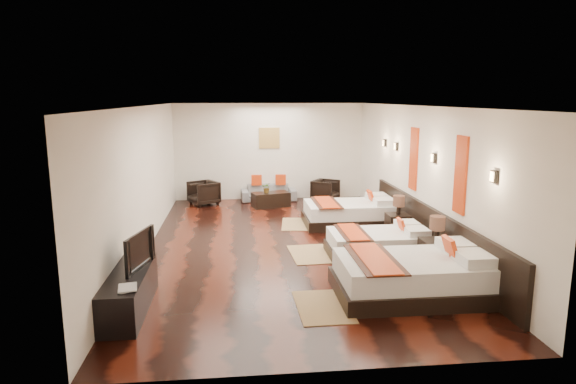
{
  "coord_description": "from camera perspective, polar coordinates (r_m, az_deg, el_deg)",
  "views": [
    {
      "loc": [
        -0.97,
        -9.64,
        2.97
      ],
      "look_at": [
        0.05,
        0.01,
        1.1
      ],
      "focal_mm": 30.78,
      "sensor_mm": 36.0,
      "label": 1
    }
  ],
  "objects": [
    {
      "name": "left_wall",
      "position": [
        9.92,
        -16.3,
        1.37
      ],
      "size": [
        0.01,
        9.5,
        2.8
      ],
      "primitive_type": "cube",
      "color": "silver",
      "rests_on": "floor"
    },
    {
      "name": "bed_near",
      "position": [
        7.82,
        14.49,
        -9.34
      ],
      "size": [
        2.35,
        1.48,
        0.9
      ],
      "color": "black",
      "rests_on": "floor"
    },
    {
      "name": "tv",
      "position": [
        7.44,
        -17.36,
        -6.42
      ],
      "size": [
        0.33,
        0.93,
        0.53
      ],
      "primitive_type": "imported",
      "rotation": [
        0.0,
        0.0,
        1.34
      ],
      "color": "black",
      "rests_on": "tv_console"
    },
    {
      "name": "sconce_near",
      "position": [
        7.66,
        22.68,
        1.67
      ],
      "size": [
        0.07,
        0.12,
        0.18
      ],
      "color": "black",
      "rests_on": "right_wall"
    },
    {
      "name": "sconce_lounge",
      "position": [
        12.54,
        11.08,
        5.58
      ],
      "size": [
        0.07,
        0.12,
        0.18
      ],
      "color": "black",
      "rests_on": "right_wall"
    },
    {
      "name": "jute_mat_near",
      "position": [
        7.3,
        4.06,
        -13.05
      ],
      "size": [
        0.77,
        1.21,
        0.01
      ],
      "primitive_type": "cube",
      "rotation": [
        0.0,
        0.0,
        0.02
      ],
      "color": "#9D7D4F",
      "rests_on": "floor"
    },
    {
      "name": "headboard_panel",
      "position": [
        9.9,
        16.05,
        -4.28
      ],
      "size": [
        0.08,
        6.6,
        0.9
      ],
      "primitive_type": "cube",
      "color": "black",
      "rests_on": "floor"
    },
    {
      "name": "coffee_table",
      "position": [
        13.57,
        -2.01,
        -0.88
      ],
      "size": [
        1.1,
        0.75,
        0.4
      ],
      "primitive_type": "cube",
      "rotation": [
        0.0,
        0.0,
        0.27
      ],
      "color": "black",
      "rests_on": "floor"
    },
    {
      "name": "bed_mid",
      "position": [
        9.54,
        10.48,
        -5.86
      ],
      "size": [
        1.89,
        1.19,
        0.72
      ],
      "color": "black",
      "rests_on": "floor"
    },
    {
      "name": "nightstand_a",
      "position": [
        8.99,
        16.69,
        -6.58
      ],
      "size": [
        0.49,
        0.49,
        0.97
      ],
      "color": "black",
      "rests_on": "floor"
    },
    {
      "name": "figurine",
      "position": [
        7.96,
        -16.97,
        -6.12
      ],
      "size": [
        0.34,
        0.34,
        0.3
      ],
      "primitive_type": "imported",
      "rotation": [
        0.0,
        0.0,
        -0.2
      ],
      "color": "brown",
      "rests_on": "tv_console"
    },
    {
      "name": "jute_mat_far",
      "position": [
        11.73,
        1.15,
        -3.72
      ],
      "size": [
        0.89,
        1.28,
        0.01
      ],
      "primitive_type": "cube",
      "rotation": [
        0.0,
        0.0,
        -0.12
      ],
      "color": "#9D7D4F",
      "rests_on": "floor"
    },
    {
      "name": "ceiling",
      "position": [
        9.69,
        -0.3,
        9.91
      ],
      "size": [
        5.5,
        9.5,
        0.01
      ],
      "primitive_type": "cube",
      "color": "white",
      "rests_on": "floor"
    },
    {
      "name": "book",
      "position": [
        6.76,
        -19.05,
        -10.55
      ],
      "size": [
        0.29,
        0.35,
        0.03
      ],
      "primitive_type": "imported",
      "rotation": [
        0.0,
        0.0,
        0.19
      ],
      "color": "black",
      "rests_on": "tv_console"
    },
    {
      "name": "jute_mat_mid",
      "position": [
        9.55,
        2.64,
        -7.17
      ],
      "size": [
        0.81,
        1.24,
        0.01
      ],
      "primitive_type": "cube",
      "rotation": [
        0.0,
        0.0,
        0.05
      ],
      "color": "#9D7D4F",
      "rests_on": "floor"
    },
    {
      "name": "sconce_far",
      "position": [
        11.68,
        12.37,
        5.16
      ],
      "size": [
        0.07,
        0.12,
        0.18
      ],
      "color": "black",
      "rests_on": "right_wall"
    },
    {
      "name": "table_plant",
      "position": [
        13.45,
        -2.46,
        0.5
      ],
      "size": [
        0.31,
        0.28,
        0.29
      ],
      "primitive_type": "imported",
      "rotation": [
        0.0,
        0.0,
        -0.26
      ],
      "color": "#276120",
      "rests_on": "coffee_table"
    },
    {
      "name": "armchair_left",
      "position": [
        14.0,
        -9.73,
        -0.11
      ],
      "size": [
        0.99,
        0.98,
        0.67
      ],
      "primitive_type": "imported",
      "rotation": [
        0.0,
        0.0,
        -1.04
      ],
      "color": "black",
      "rests_on": "floor"
    },
    {
      "name": "gold_artwork",
      "position": [
        14.45,
        -2.18,
        6.25
      ],
      "size": [
        0.6,
        0.04,
        0.6
      ],
      "primitive_type": "cube",
      "color": "#AD873F",
      "rests_on": "back_wall"
    },
    {
      "name": "orange_panel_b",
      "position": [
        10.68,
        14.31,
        3.74
      ],
      "size": [
        0.04,
        0.4,
        1.3
      ],
      "primitive_type": "cube",
      "color": "#D86014",
      "rests_on": "right_wall"
    },
    {
      "name": "nightstand_b",
      "position": [
        10.82,
        12.58,
        -3.52
      ],
      "size": [
        0.46,
        0.46,
        0.92
      ],
      "color": "black",
      "rests_on": "floor"
    },
    {
      "name": "armchair_right",
      "position": [
        14.37,
        4.35,
        0.2
      ],
      "size": [
        0.93,
        0.93,
        0.62
      ],
      "primitive_type": "imported",
      "rotation": [
        0.0,
        0.0,
        0.98
      ],
      "color": "black",
      "rests_on": "floor"
    },
    {
      "name": "sconce_mid",
      "position": [
        9.63,
        16.46,
        3.79
      ],
      "size": [
        0.07,
        0.12,
        0.18
      ],
      "color": "black",
      "rests_on": "right_wall"
    },
    {
      "name": "orange_panel_a",
      "position": [
        8.67,
        19.31,
        1.87
      ],
      "size": [
        0.04,
        0.4,
        1.3
      ],
      "primitive_type": "cube",
      "color": "#D86014",
      "rests_on": "right_wall"
    },
    {
      "name": "right_wall",
      "position": [
        10.45,
        14.9,
        1.9
      ],
      "size": [
        0.01,
        9.5,
        2.8
      ],
      "primitive_type": "cube",
      "color": "silver",
      "rests_on": "floor"
    },
    {
      "name": "back_wall",
      "position": [
        14.5,
        -2.17,
        4.68
      ],
      "size": [
        5.5,
        0.01,
        2.8
      ],
      "primitive_type": "cube",
      "color": "silver",
      "rests_on": "floor"
    },
    {
      "name": "bed_far",
      "position": [
        11.75,
        7.24,
        -2.41
      ],
      "size": [
        2.13,
        1.34,
        0.81
      ],
      "color": "black",
      "rests_on": "floor"
    },
    {
      "name": "tv_console",
      "position": [
        7.43,
        -17.84,
        -10.91
      ],
      "size": [
        0.5,
        1.8,
        0.55
      ],
      "primitive_type": "cube",
      "color": "black",
      "rests_on": "floor"
    },
    {
      "name": "floor",
      "position": [
        10.13,
        -0.29,
        -6.14
      ],
      "size": [
        5.5,
        9.5,
        0.01
      ],
      "primitive_type": "cube",
      "color": "black",
      "rests_on": "ground"
    },
    {
      "name": "sofa",
      "position": [
        14.38,
        -2.24,
        -0.08
      ],
      "size": [
        1.61,
        0.71,
        0.46
      ],
      "primitive_type": "imported",
      "rotation": [
        0.0,
        0.0,
        0.06
      ],
      "color": "slate",
      "rests_on": "floor"
    }
  ]
}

